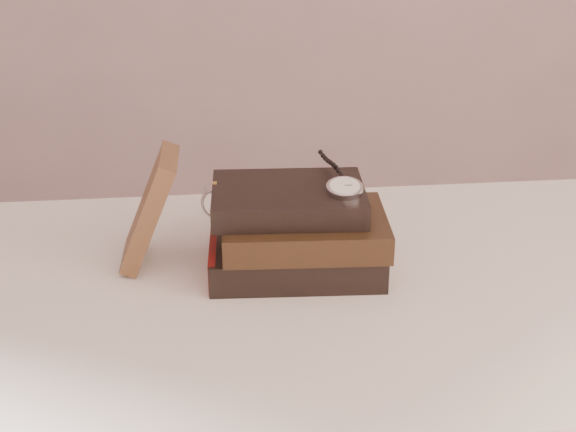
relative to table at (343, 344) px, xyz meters
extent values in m
cube|color=white|center=(0.00, 0.00, 0.07)|extent=(1.00, 0.60, 0.04)
cube|color=white|center=(0.00, 0.00, 0.01)|extent=(0.88, 0.49, 0.08)
cylinder|color=white|center=(-0.45, 0.25, -0.30)|extent=(0.05, 0.05, 0.71)
cylinder|color=white|center=(0.45, 0.25, -0.30)|extent=(0.05, 0.05, 0.71)
cube|color=black|center=(-0.06, 0.05, 0.11)|extent=(0.23, 0.16, 0.04)
cube|color=beige|center=(-0.06, 0.05, 0.11)|extent=(0.22, 0.15, 0.03)
cube|color=gold|center=(-0.16, 0.07, 0.11)|extent=(0.01, 0.01, 0.04)
cube|color=maroon|center=(-0.16, 0.05, 0.11)|extent=(0.02, 0.14, 0.04)
cube|color=black|center=(-0.05, 0.04, 0.15)|extent=(0.21, 0.15, 0.04)
cube|color=beige|center=(-0.05, 0.04, 0.15)|extent=(0.21, 0.14, 0.03)
cube|color=gold|center=(-0.15, 0.06, 0.15)|extent=(0.01, 0.01, 0.04)
cube|color=black|center=(-0.07, 0.06, 0.19)|extent=(0.20, 0.14, 0.03)
cube|color=beige|center=(-0.06, 0.06, 0.19)|extent=(0.19, 0.13, 0.03)
cube|color=gold|center=(-0.16, 0.08, 0.19)|extent=(0.01, 0.01, 0.03)
cube|color=#432A1A|center=(-0.24, 0.08, 0.17)|extent=(0.08, 0.10, 0.15)
cylinder|color=silver|center=(0.00, 0.03, 0.21)|extent=(0.05, 0.05, 0.02)
cylinder|color=white|center=(0.00, 0.03, 0.21)|extent=(0.04, 0.04, 0.01)
torus|color=silver|center=(0.00, 0.03, 0.21)|extent=(0.05, 0.05, 0.01)
cylinder|color=silver|center=(0.00, 0.06, 0.21)|extent=(0.01, 0.01, 0.01)
cube|color=black|center=(0.00, 0.04, 0.21)|extent=(0.00, 0.01, 0.00)
cube|color=black|center=(0.01, 0.03, 0.21)|extent=(0.01, 0.00, 0.00)
sphere|color=black|center=(0.00, 0.06, 0.21)|extent=(0.01, 0.01, 0.01)
sphere|color=black|center=(0.00, 0.07, 0.21)|extent=(0.01, 0.01, 0.01)
sphere|color=black|center=(0.00, 0.09, 0.22)|extent=(0.01, 0.01, 0.01)
sphere|color=black|center=(0.00, 0.10, 0.22)|extent=(0.01, 0.01, 0.01)
sphere|color=black|center=(-0.01, 0.11, 0.21)|extent=(0.01, 0.01, 0.01)
sphere|color=black|center=(-0.01, 0.12, 0.21)|extent=(0.01, 0.01, 0.01)
sphere|color=black|center=(-0.01, 0.13, 0.21)|extent=(0.01, 0.01, 0.01)
sphere|color=black|center=(-0.01, 0.14, 0.21)|extent=(0.01, 0.01, 0.01)
sphere|color=black|center=(-0.01, 0.15, 0.21)|extent=(0.01, 0.01, 0.01)
torus|color=silver|center=(-0.16, 0.12, 0.16)|extent=(0.04, 0.02, 0.04)
torus|color=silver|center=(-0.11, 0.12, 0.16)|extent=(0.04, 0.02, 0.04)
cylinder|color=silver|center=(-0.13, 0.12, 0.16)|extent=(0.01, 0.00, 0.00)
cylinder|color=silver|center=(-0.17, 0.17, 0.15)|extent=(0.01, 0.10, 0.02)
cylinder|color=silver|center=(-0.09, 0.17, 0.15)|extent=(0.01, 0.10, 0.02)
camera|label=1|loc=(-0.16, -0.90, 0.61)|focal=51.47mm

